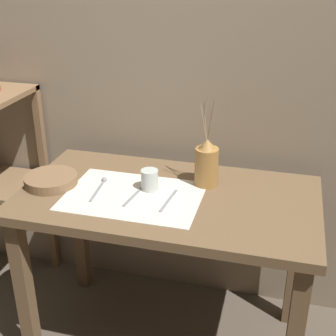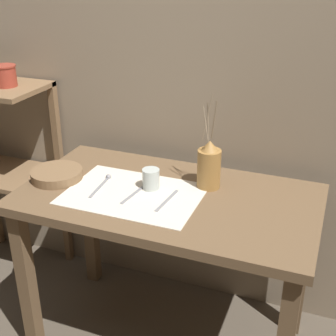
% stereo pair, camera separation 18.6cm
% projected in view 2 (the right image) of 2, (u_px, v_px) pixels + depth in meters
% --- Properties ---
extents(stone_wall_back, '(7.00, 0.06, 2.40)m').
position_uv_depth(stone_wall_back, '(203.00, 68.00, 2.11)').
color(stone_wall_back, gray).
rests_on(stone_wall_back, ground_plane).
extents(wooden_table, '(1.22, 0.67, 0.78)m').
position_uv_depth(wooden_table, '(168.00, 219.00, 1.96)').
color(wooden_table, brown).
rests_on(wooden_table, ground_plane).
extents(wooden_shelf_unit, '(0.55, 0.35, 1.08)m').
position_uv_depth(wooden_shelf_unit, '(3.00, 142.00, 2.47)').
color(wooden_shelf_unit, brown).
rests_on(wooden_shelf_unit, ground_plane).
extents(linen_cloth, '(0.55, 0.39, 0.00)m').
position_uv_depth(linen_cloth, '(133.00, 194.00, 1.91)').
color(linen_cloth, beige).
rests_on(linen_cloth, wooden_table).
extents(pitcher_with_flowers, '(0.10, 0.10, 0.40)m').
position_uv_depth(pitcher_with_flowers, '(209.00, 166.00, 1.93)').
color(pitcher_with_flowers, olive).
rests_on(pitcher_with_flowers, wooden_table).
extents(wooden_bowl, '(0.22, 0.22, 0.04)m').
position_uv_depth(wooden_bowl, '(57.00, 174.00, 2.04)').
color(wooden_bowl, brown).
rests_on(wooden_bowl, wooden_table).
extents(glass_tumbler_near, '(0.07, 0.07, 0.09)m').
position_uv_depth(glass_tumbler_near, '(151.00, 179.00, 1.94)').
color(glass_tumbler_near, '#B7C1BC').
rests_on(glass_tumbler_near, wooden_table).
extents(spoon_inner, '(0.03, 0.20, 0.02)m').
position_uv_depth(spoon_inner, '(105.00, 181.00, 2.01)').
color(spoon_inner, gray).
rests_on(spoon_inner, wooden_table).
extents(knife_center, '(0.04, 0.19, 0.00)m').
position_uv_depth(knife_center, '(134.00, 194.00, 1.91)').
color(knife_center, gray).
rests_on(knife_center, wooden_table).
extents(fork_inner, '(0.03, 0.19, 0.00)m').
position_uv_depth(fork_inner, '(167.00, 200.00, 1.86)').
color(fork_inner, gray).
rests_on(fork_inner, wooden_table).
extents(metal_pot_small, '(0.11, 0.11, 0.10)m').
position_uv_depth(metal_pot_small, '(5.00, 75.00, 2.25)').
color(metal_pot_small, '#9E3828').
rests_on(metal_pot_small, wooden_shelf_unit).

